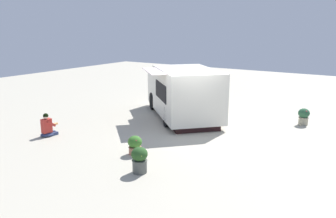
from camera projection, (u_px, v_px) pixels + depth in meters
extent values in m
plane|color=#B7AF9B|center=(190.00, 132.00, 13.74)|extent=(40.00, 40.00, 0.00)
cube|color=silver|center=(187.00, 93.00, 14.99)|extent=(4.29, 4.33, 2.05)
cube|color=silver|center=(172.00, 87.00, 17.61)|extent=(2.72, 2.70, 1.64)
cube|color=black|center=(168.00, 79.00, 18.30)|extent=(1.34, 1.29, 0.62)
cube|color=black|center=(161.00, 91.00, 14.71)|extent=(1.47, 1.52, 0.72)
cube|color=silver|center=(154.00, 71.00, 14.44)|extent=(2.02, 2.06, 0.03)
cube|color=black|center=(182.00, 114.00, 16.03)|extent=(4.90, 4.99, 0.23)
cylinder|color=black|center=(193.00, 99.00, 17.78)|extent=(0.75, 0.76, 0.85)
cylinder|color=black|center=(153.00, 101.00, 17.33)|extent=(0.75, 0.76, 0.85)
cylinder|color=black|center=(214.00, 114.00, 14.77)|extent=(0.75, 0.76, 0.85)
cylinder|color=black|center=(167.00, 117.00, 14.32)|extent=(0.75, 0.76, 0.85)
ellipsoid|color=navy|center=(47.00, 134.00, 13.18)|extent=(0.59, 0.52, 0.14)
cube|color=navy|center=(53.00, 134.00, 13.26)|extent=(0.37, 0.17, 0.11)
cube|color=navy|center=(51.00, 133.00, 13.39)|extent=(0.37, 0.17, 0.11)
cube|color=#B9342C|center=(47.00, 126.00, 13.10)|extent=(0.40, 0.28, 0.54)
sphere|color=beige|center=(46.00, 117.00, 13.02)|extent=(0.20, 0.20, 0.20)
sphere|color=black|center=(46.00, 116.00, 13.01)|extent=(0.20, 0.20, 0.20)
cube|color=#B9342C|center=(51.00, 124.00, 13.11)|extent=(0.36, 0.15, 0.28)
cube|color=#B9342C|center=(48.00, 123.00, 13.26)|extent=(0.36, 0.15, 0.28)
cylinder|color=#E3A55F|center=(54.00, 124.00, 13.33)|extent=(0.31, 0.09, 0.09)
cube|color=orange|center=(54.00, 124.00, 13.32)|extent=(0.26, 0.05, 0.02)
cylinder|color=#AC6F54|center=(135.00, 150.00, 11.32)|extent=(0.41, 0.41, 0.25)
torus|color=#A66953|center=(135.00, 147.00, 11.29)|extent=(0.43, 0.43, 0.04)
ellipsoid|color=#397028|center=(135.00, 142.00, 11.25)|extent=(0.46, 0.46, 0.39)
sphere|color=#E03140|center=(136.00, 141.00, 11.07)|extent=(0.07, 0.07, 0.07)
sphere|color=#E33948|center=(129.00, 140.00, 11.23)|extent=(0.07, 0.07, 0.07)
sphere|color=#EE3A4D|center=(139.00, 138.00, 11.31)|extent=(0.08, 0.08, 0.08)
sphere|color=#DA2143|center=(130.00, 140.00, 11.17)|extent=(0.06, 0.06, 0.06)
cylinder|color=#A19B80|center=(303.00, 121.00, 14.67)|extent=(0.39, 0.39, 0.33)
torus|color=tan|center=(304.00, 118.00, 14.63)|extent=(0.41, 0.41, 0.04)
ellipsoid|color=#2A5739|center=(304.00, 113.00, 14.59)|extent=(0.47, 0.47, 0.40)
sphere|color=#D21844|center=(309.00, 111.00, 14.52)|extent=(0.07, 0.07, 0.07)
sphere|color=red|center=(300.00, 112.00, 14.75)|extent=(0.07, 0.07, 0.07)
sphere|color=red|center=(306.00, 112.00, 14.41)|extent=(0.08, 0.08, 0.08)
cylinder|color=#4E534D|center=(140.00, 166.00, 9.88)|extent=(0.42, 0.42, 0.38)
torus|color=#4F564A|center=(140.00, 160.00, 9.84)|extent=(0.44, 0.44, 0.04)
ellipsoid|color=#295122|center=(139.00, 154.00, 9.80)|extent=(0.47, 0.47, 0.40)
sphere|color=#ECF454|center=(141.00, 156.00, 9.61)|extent=(0.07, 0.07, 0.07)
sphere|color=#EFDA55|center=(133.00, 153.00, 9.81)|extent=(0.06, 0.06, 0.06)
sphere|color=#E4F14B|center=(140.00, 150.00, 9.97)|extent=(0.08, 0.08, 0.08)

